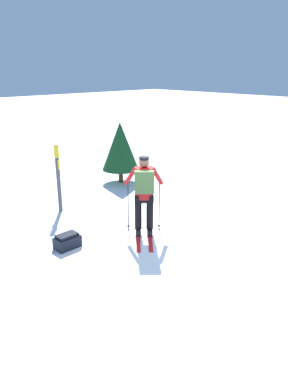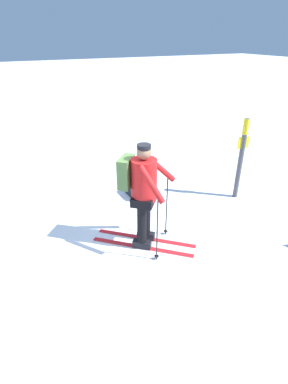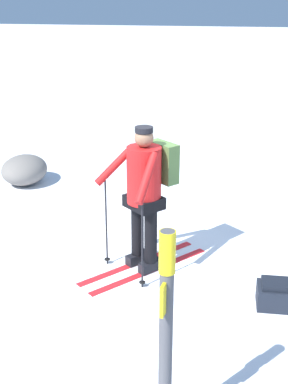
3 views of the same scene
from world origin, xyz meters
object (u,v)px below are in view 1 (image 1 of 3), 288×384
object	(u,v)px
skier	(144,190)
dropped_backpack	(67,241)
trail_marker	(58,173)
pine_tree	(120,146)

from	to	relation	value
skier	dropped_backpack	bearing A→B (deg)	68.04
trail_marker	pine_tree	distance (m)	2.86
skier	trail_marker	world-z (taller)	skier
skier	pine_tree	xyz separation A→B (m)	(3.38, -2.18, 0.13)
skier	dropped_backpack	world-z (taller)	skier
trail_marker	pine_tree	world-z (taller)	pine_tree
trail_marker	dropped_backpack	bearing A→B (deg)	152.23
skier	dropped_backpack	size ratio (longest dim) A/B	3.42
dropped_backpack	pine_tree	bearing A→B (deg)	-53.56
skier	pine_tree	world-z (taller)	pine_tree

